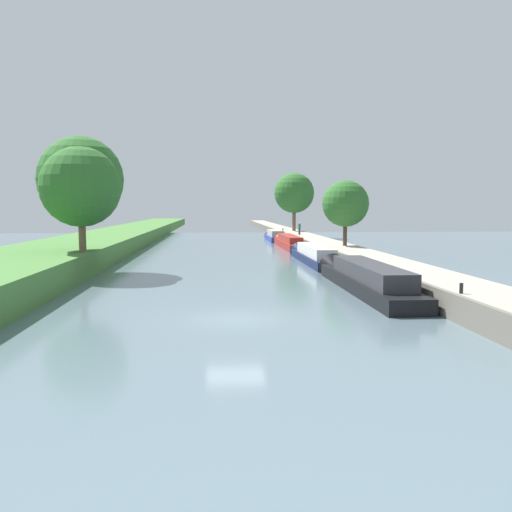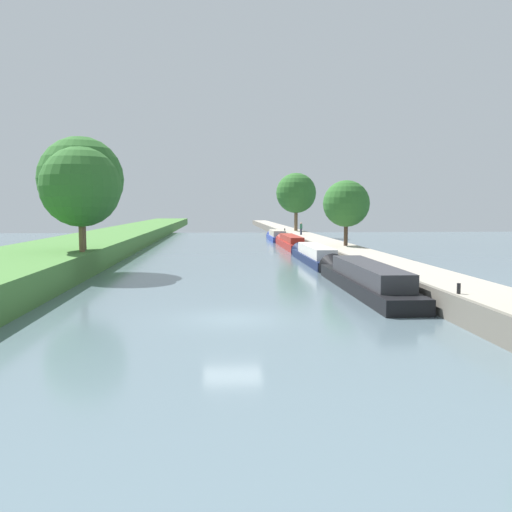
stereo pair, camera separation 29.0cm
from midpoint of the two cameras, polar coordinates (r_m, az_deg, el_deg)
ground_plane at (r=23.29m, az=-2.11°, el=-6.63°), size 160.00×160.00×0.00m
right_towpath at (r=25.96m, az=22.99°, el=-4.57°), size 3.53×260.00×1.11m
stone_quay at (r=25.16m, az=19.14°, el=-4.69°), size 0.25×260.00×1.16m
narrowboat_black at (r=32.01m, az=11.28°, el=-2.27°), size 2.19×16.16×2.32m
narrowboat_navy at (r=47.45m, az=6.20°, el=0.11°), size 1.97×15.00×2.12m
narrowboat_red at (r=64.52m, az=3.68°, el=1.46°), size 1.82×16.13×1.97m
narrowboat_blue at (r=78.12m, az=2.24°, el=2.09°), size 2.04×11.02×2.15m
tree_rightbank_midnear at (r=52.19m, az=9.61°, el=5.44°), size 4.40×4.40×6.20m
tree_rightbank_midfar at (r=84.84m, az=4.33°, el=6.60°), size 6.20×6.20×8.96m
tree_leftbank_downstream at (r=41.25m, az=-17.72°, el=7.68°), size 6.08×6.08×8.13m
tree_leftbank_upstream at (r=39.15m, az=-17.74°, el=6.92°), size 5.47×5.47×7.20m
person_walking at (r=72.47m, az=4.87°, el=2.92°), size 0.34×0.34×1.66m
mooring_bollard_near at (r=24.52m, az=20.82°, el=-3.21°), size 0.16×0.16×0.45m
mooring_bollard_far at (r=83.15m, az=3.14°, el=2.76°), size 0.16×0.16×0.45m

